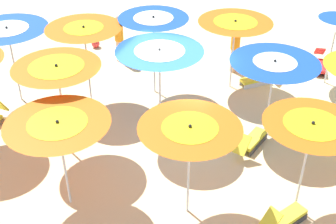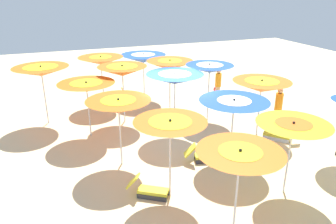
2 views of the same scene
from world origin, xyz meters
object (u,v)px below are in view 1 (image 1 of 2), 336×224
at_px(beach_umbrella_1, 235,28).
at_px(beach_umbrella_11, 311,131).
at_px(lounger_1, 258,78).
at_px(beach_ball, 96,43).
at_px(beach_umbrella_2, 153,23).
at_px(beach_umbrella_12, 190,136).
at_px(beachgoer_0, 235,46).
at_px(lounger_2, 285,218).
at_px(beach_umbrella_13, 58,129).
at_px(lounger_3, 251,141).
at_px(beach_umbrella_6, 274,69).
at_px(beach_umbrella_7, 160,58).
at_px(beach_umbrella_4, 8,35).
at_px(beach_umbrella_8, 57,74).
at_px(lounger_4, 320,64).
at_px(beachgoer_1, 119,38).
at_px(beach_umbrella_3, 84,35).

relative_size(beach_umbrella_1, beach_umbrella_11, 0.96).
relative_size(lounger_1, beach_ball, 3.84).
xyz_separation_m(beach_umbrella_2, beach_umbrella_12, (2.56, -4.40, -0.22)).
height_order(beach_umbrella_2, beachgoer_0, beach_umbrella_2).
height_order(lounger_2, beachgoer_0, beachgoer_0).
relative_size(beach_umbrella_11, beach_umbrella_12, 1.01).
distance_m(beach_umbrella_11, lounger_2, 1.97).
height_order(beach_umbrella_11, lounger_2, beach_umbrella_11).
height_order(beach_umbrella_13, lounger_3, beach_umbrella_13).
height_order(beach_umbrella_6, beach_umbrella_7, beach_umbrella_7).
bearing_deg(beach_umbrella_13, beach_umbrella_7, 74.05).
bearing_deg(beachgoer_0, beach_umbrella_1, -21.62).
distance_m(lounger_1, beachgoer_0, 1.31).
bearing_deg(lounger_2, beach_umbrella_2, 81.25).
distance_m(lounger_1, lounger_2, 5.90).
relative_size(beach_umbrella_4, beach_umbrella_7, 0.94).
relative_size(beach_umbrella_8, lounger_4, 1.82).
distance_m(beach_umbrella_4, beach_umbrella_8, 3.12).
bearing_deg(beach_umbrella_12, lounger_3, 73.17).
relative_size(beach_umbrella_4, lounger_3, 1.68).
relative_size(beach_umbrella_8, lounger_3, 1.78).
distance_m(lounger_3, lounger_4, 5.14).
bearing_deg(beachgoer_1, beach_umbrella_8, -161.61).
relative_size(beach_umbrella_3, beach_ball, 7.89).
relative_size(beach_umbrella_12, beachgoer_1, 1.39).
distance_m(beach_umbrella_7, lounger_3, 3.16).
bearing_deg(lounger_2, beach_ball, 84.36).
height_order(beach_umbrella_7, beachgoer_1, beach_umbrella_7).
height_order(beach_umbrella_12, beachgoer_1, beach_umbrella_12).
relative_size(beach_umbrella_12, beach_ball, 7.49).
bearing_deg(lounger_2, beach_umbrella_1, 58.38).
xyz_separation_m(beach_umbrella_1, beach_umbrella_12, (0.46, -5.52, 0.06)).
xyz_separation_m(beach_umbrella_13, lounger_1, (2.83, 6.66, -1.79)).
distance_m(beach_umbrella_4, lounger_1, 7.56).
distance_m(lounger_1, lounger_3, 3.34).
height_order(beach_umbrella_4, beach_ball, beach_umbrella_4).
bearing_deg(lounger_2, lounger_4, 32.55).
distance_m(lounger_2, beachgoer_1, 8.56).
bearing_deg(lounger_4, beach_ball, -90.14).
height_order(beach_umbrella_4, lounger_4, beach_umbrella_4).
height_order(beachgoer_1, beach_ball, beachgoer_1).
bearing_deg(beach_umbrella_11, beachgoer_0, 116.13).
bearing_deg(beachgoer_1, beach_umbrella_1, -88.01).
bearing_deg(beach_umbrella_13, beach_umbrella_4, 138.47).
distance_m(beach_umbrella_12, lounger_2, 2.73).
height_order(beach_umbrella_8, lounger_4, beach_umbrella_8).
relative_size(beach_umbrella_11, beachgoer_1, 1.41).
height_order(beach_umbrella_6, beach_umbrella_12, beach_umbrella_12).
distance_m(beach_umbrella_12, beachgoer_0, 6.67).
height_order(beach_umbrella_3, beach_umbrella_11, beach_umbrella_3).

